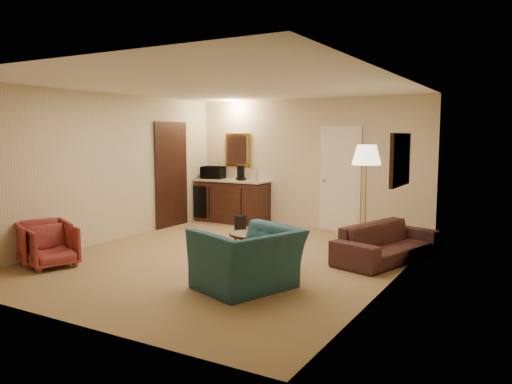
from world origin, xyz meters
TOP-DOWN VIEW (x-y plane):
  - ground at (0.00, 0.00)m, footprint 6.00×6.00m
  - room_walls at (-0.10, 0.77)m, footprint 5.02×6.01m
  - wetbar_cabinet at (-1.65, 2.72)m, footprint 1.64×0.58m
  - sofa at (2.15, 1.08)m, footprint 1.07×1.97m
  - teal_armchair at (1.05, -1.15)m, footprint 1.10×1.34m
  - rose_chair_near at (-1.90, -1.67)m, footprint 0.76×0.79m
  - rose_chair_far at (-2.15, -1.60)m, footprint 0.86×0.88m
  - coffee_table at (0.72, -0.32)m, footprint 1.03×0.86m
  - floor_lamp at (1.70, 1.40)m, footprint 0.58×0.58m
  - waste_bin at (-1.00, 2.00)m, footprint 0.30×0.30m
  - microwave at (-2.15, 2.73)m, footprint 0.53×0.36m
  - coffee_maker at (-1.42, 2.70)m, footprint 0.21×0.21m

SIDE VIEW (x-z plane):
  - ground at x=0.00m, z-range 0.00..0.00m
  - waste_bin at x=-1.00m, z-range 0.00..0.30m
  - coffee_table at x=0.72m, z-range 0.00..0.50m
  - rose_chair_near at x=-1.90m, z-range 0.00..0.65m
  - rose_chair_far at x=-2.15m, z-range 0.00..0.70m
  - sofa at x=2.15m, z-range 0.00..0.74m
  - wetbar_cabinet at x=-1.65m, z-range 0.00..0.92m
  - teal_armchair at x=1.05m, z-range 0.00..1.00m
  - floor_lamp at x=1.70m, z-range 0.00..1.73m
  - coffee_maker at x=-1.42m, z-range 0.92..1.23m
  - microwave at x=-2.15m, z-range 0.92..1.25m
  - room_walls at x=-0.10m, z-range 0.41..3.02m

